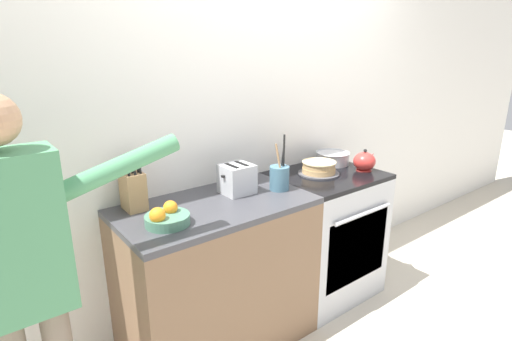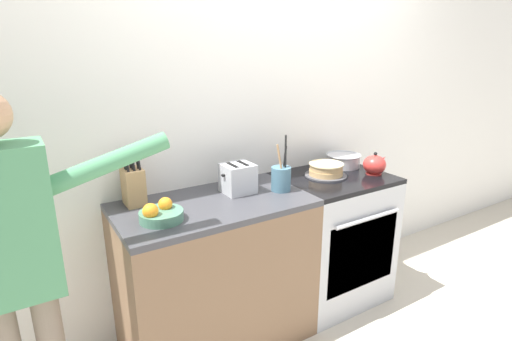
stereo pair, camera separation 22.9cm
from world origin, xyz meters
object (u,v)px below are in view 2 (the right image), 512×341
knife_block (133,186)px  stove_range (331,237)px  tea_kettle (375,165)px  fruit_bowl (160,214)px  person_baker (14,255)px  layer_cake (326,170)px  mixing_bowl (343,160)px  toaster (238,178)px  utensil_crock (281,178)px

knife_block → stove_range: bearing=-8.8°
tea_kettle → knife_block: 1.58m
knife_block → fruit_bowl: 0.30m
person_baker → knife_block: bearing=21.5°
stove_range → layer_cake: bearing=148.1°
stove_range → person_baker: (-1.87, -0.19, 0.50)m
mixing_bowl → fruit_bowl: bearing=-171.1°
tea_kettle → toaster: bearing=169.7°
knife_block → person_baker: (-0.58, -0.39, -0.06)m
mixing_bowl → toaster: 0.92m
stove_range → mixing_bowl: size_ratio=3.65×
stove_range → utensil_crock: 0.71m
utensil_crock → tea_kettle: bearing=-5.0°
tea_kettle → utensil_crock: size_ratio=0.54×
mixing_bowl → utensil_crock: size_ratio=0.72×
toaster → mixing_bowl: bearing=4.3°
layer_cake → knife_block: knife_block is taller
layer_cake → fruit_bowl: size_ratio=1.29×
stove_range → layer_cake: 0.50m
layer_cake → stove_range: bearing=-31.9°
mixing_bowl → utensil_crock: 0.70m
knife_block → person_baker: bearing=-146.2°
tea_kettle → utensil_crock: 0.74m
toaster → knife_block: bearing=167.6°
stove_range → mixing_bowl: mixing_bowl is taller
knife_block → utensil_crock: size_ratio=0.85×
utensil_crock → toaster: utensil_crock is taller
mixing_bowl → knife_block: knife_block is taller
layer_cake → mixing_bowl: mixing_bowl is taller
toaster → tea_kettle: bearing=-10.3°
stove_range → tea_kettle: 0.59m
person_baker → layer_cake: bearing=-5.3°
utensil_crock → knife_block: bearing=163.7°
mixing_bowl → person_baker: (-2.07, -0.33, -0.00)m
tea_kettle → stove_range: bearing=158.5°
fruit_bowl → toaster: size_ratio=1.13×
utensil_crock → mixing_bowl: bearing=14.8°
layer_cake → tea_kettle: bearing=-23.4°
fruit_bowl → stove_range: bearing=3.9°
layer_cake → mixing_bowl: 0.28m
stove_range → fruit_bowl: 1.33m
tea_kettle → knife_block: knife_block is taller
mixing_bowl → stove_range: bearing=-145.7°
mixing_bowl → knife_block: (-1.49, 0.06, 0.06)m
utensil_crock → toaster: (-0.24, 0.11, 0.01)m
layer_cake → person_baker: (-1.81, -0.22, 0.00)m
fruit_bowl → person_baker: size_ratio=0.14×
stove_range → mixing_bowl: 0.56m
stove_range → layer_cake: layer_cake is taller
layer_cake → fruit_bowl: bearing=-174.3°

